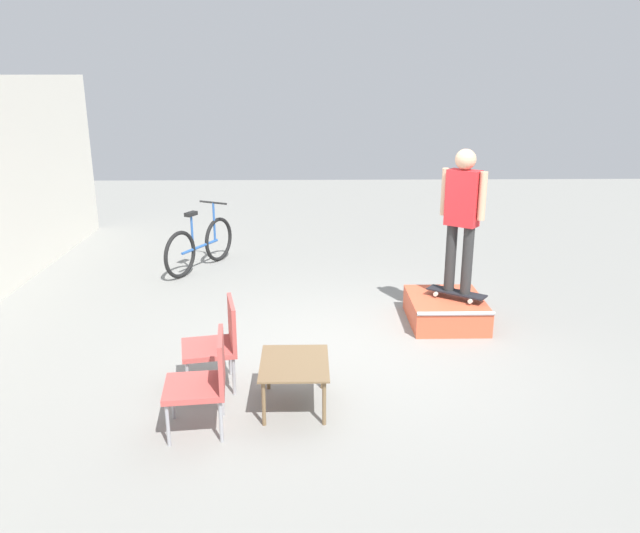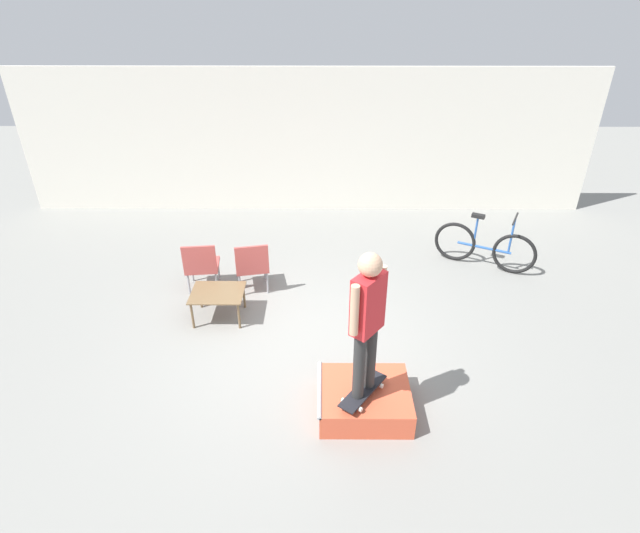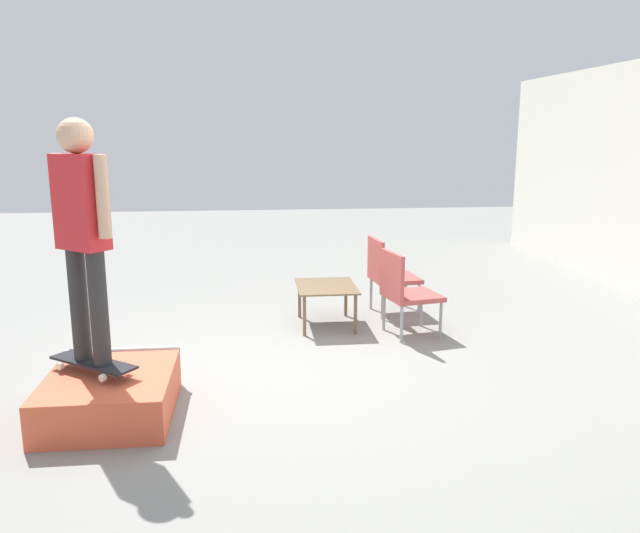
{
  "view_description": "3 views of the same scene",
  "coord_description": "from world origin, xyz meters",
  "px_view_note": "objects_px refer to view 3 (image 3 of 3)",
  "views": [
    {
      "loc": [
        -6.48,
        0.47,
        3.0
      ],
      "look_at": [
        0.02,
        0.34,
        0.99
      ],
      "focal_mm": 35.0,
      "sensor_mm": 36.0,
      "label": 1
    },
    {
      "loc": [
        0.33,
        -5.57,
        4.45
      ],
      "look_at": [
        0.3,
        0.33,
        1.05
      ],
      "focal_mm": 28.0,
      "sensor_mm": 36.0,
      "label": 2
    },
    {
      "loc": [
        5.32,
        -0.18,
        2.07
      ],
      "look_at": [
        0.23,
        0.38,
        0.98
      ],
      "focal_mm": 35.0,
      "sensor_mm": 36.0,
      "label": 3
    }
  ],
  "objects_px": {
    "patio_chair_left": "(388,272)",
    "coffee_table": "(326,290)",
    "skate_ramp_box": "(111,395)",
    "person_skater": "(82,222)",
    "skateboard_on_ramp": "(93,363)",
    "patio_chair_right": "(405,289)"
  },
  "relations": [
    {
      "from": "patio_chair_left",
      "to": "coffee_table",
      "type": "bearing_deg",
      "value": 110.81
    },
    {
      "from": "skate_ramp_box",
      "to": "person_skater",
      "type": "xyz_separation_m",
      "value": [
        -0.03,
        -0.12,
        1.3
      ]
    },
    {
      "from": "skate_ramp_box",
      "to": "person_skater",
      "type": "height_order",
      "value": "person_skater"
    },
    {
      "from": "person_skater",
      "to": "coffee_table",
      "type": "height_order",
      "value": "person_skater"
    },
    {
      "from": "skateboard_on_ramp",
      "to": "patio_chair_right",
      "type": "relative_size",
      "value": 0.8
    },
    {
      "from": "skate_ramp_box",
      "to": "patio_chair_left",
      "type": "distance_m",
      "value": 3.6
    },
    {
      "from": "coffee_table",
      "to": "patio_chair_left",
      "type": "relative_size",
      "value": 0.87
    },
    {
      "from": "patio_chair_right",
      "to": "person_skater",
      "type": "bearing_deg",
      "value": 108.56
    },
    {
      "from": "patio_chair_left",
      "to": "skateboard_on_ramp",
      "type": "bearing_deg",
      "value": 124.96
    },
    {
      "from": "patio_chair_left",
      "to": "person_skater",
      "type": "bearing_deg",
      "value": 124.96
    },
    {
      "from": "skate_ramp_box",
      "to": "skateboard_on_ramp",
      "type": "bearing_deg",
      "value": -105.43
    },
    {
      "from": "patio_chair_right",
      "to": "patio_chair_left",
      "type": "bearing_deg",
      "value": -11.51
    },
    {
      "from": "skate_ramp_box",
      "to": "skateboard_on_ramp",
      "type": "height_order",
      "value": "skateboard_on_ramp"
    },
    {
      "from": "coffee_table",
      "to": "patio_chair_right",
      "type": "xyz_separation_m",
      "value": [
        0.42,
        0.77,
        0.1
      ]
    },
    {
      "from": "person_skater",
      "to": "coffee_table",
      "type": "bearing_deg",
      "value": 83.9
    },
    {
      "from": "coffee_table",
      "to": "patio_chair_right",
      "type": "distance_m",
      "value": 0.88
    },
    {
      "from": "patio_chair_left",
      "to": "patio_chair_right",
      "type": "distance_m",
      "value": 0.81
    },
    {
      "from": "skateboard_on_ramp",
      "to": "patio_chair_right",
      "type": "distance_m",
      "value": 3.18
    },
    {
      "from": "skate_ramp_box",
      "to": "patio_chair_left",
      "type": "xyz_separation_m",
      "value": [
        -2.44,
        2.63,
        0.34
      ]
    },
    {
      "from": "patio_chair_left",
      "to": "patio_chair_right",
      "type": "height_order",
      "value": "same"
    },
    {
      "from": "skate_ramp_box",
      "to": "coffee_table",
      "type": "xyz_separation_m",
      "value": [
        -2.05,
        1.86,
        0.24
      ]
    },
    {
      "from": "patio_chair_left",
      "to": "patio_chair_right",
      "type": "xyz_separation_m",
      "value": [
        0.81,
        0.0,
        0.0
      ]
    }
  ]
}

